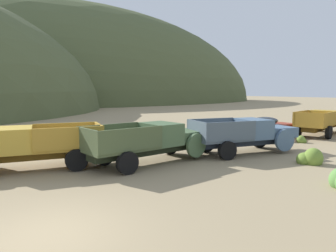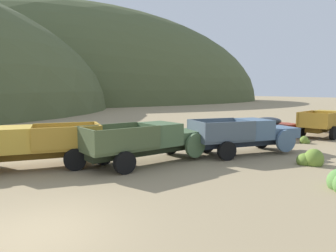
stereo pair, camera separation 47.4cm
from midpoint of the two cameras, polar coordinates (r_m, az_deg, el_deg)
ground_plane at (r=8.49m, az=-21.67°, el=-18.01°), size 300.00×300.00×0.00m
hill_far_right at (r=88.17m, az=-14.04°, el=4.10°), size 118.85×51.19×52.63m
truck_faded_yellow at (r=14.96m, az=-24.73°, el=-3.47°), size 6.37×3.31×1.91m
truck_weathered_green at (r=15.08m, az=-1.31°, el=-2.72°), size 6.68×2.74×1.91m
truck_chalk_blue at (r=17.78m, az=15.63°, el=-1.56°), size 6.31×3.31×1.91m
car_rust_red at (r=23.64m, az=18.90°, el=-0.23°), size 4.83×2.13×1.57m
truck_mustard at (r=27.36m, az=27.74°, el=0.70°), size 6.86×3.54×1.91m
bush_between_trucks at (r=22.46m, az=24.36°, el=-2.52°), size 0.64×0.60×0.62m
bush_front_right at (r=16.15m, az=25.49°, el=-5.60°), size 1.11×1.11×0.99m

